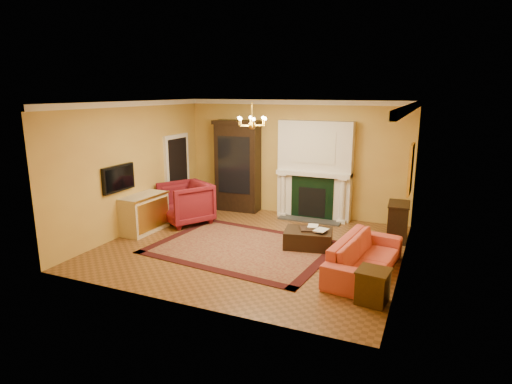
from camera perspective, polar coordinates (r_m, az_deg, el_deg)
The scene contains 26 objects.
floor at distance 9.17m, azimuth -0.51°, elevation -7.29°, with size 6.00×5.50×0.02m, color brown.
ceiling at distance 8.59m, azimuth -0.55°, elevation 11.93°, with size 6.00×5.50×0.02m, color silver.
wall_back at distance 11.30m, azimuth 5.17°, elevation 4.51°, with size 6.00×0.02×3.00m, color gold.
wall_front at distance 6.40m, azimuth -10.59°, elevation -2.50°, with size 6.00×0.02×3.00m, color gold.
wall_left at distance 10.33m, azimuth -16.01°, elevation 3.22°, with size 0.02×5.50×3.00m, color gold.
wall_right at distance 8.05m, azimuth 19.47°, elevation 0.21°, with size 0.02×5.50×3.00m, color gold.
fireplace at distance 11.00m, azimuth 7.80°, elevation 2.59°, with size 1.90×0.70×2.50m.
crown_molding at distance 9.47m, azimuth 1.85°, elevation 11.63°, with size 6.00×5.50×0.12m.
doorway at distance 11.72m, azimuth -10.43°, elevation 2.41°, with size 0.08×1.05×2.10m.
tv_panel at distance 9.86m, azimuth -17.85°, elevation 1.75°, with size 0.09×0.95×0.58m.
gilt_mirror at distance 9.39m, azimuth 19.93°, elevation 2.90°, with size 0.06×0.76×1.05m.
chandelier at distance 8.61m, azimuth -0.54°, elevation 9.25°, with size 0.63×0.55×0.53m.
oriental_rug at distance 9.08m, azimuth -1.79°, elevation -7.40°, with size 3.61×2.71×0.01m, color #470F11.
china_cabinet at distance 11.66m, azimuth -2.39°, elevation 3.22°, with size 1.18×0.53×2.35m, color black.
wingback_armchair at distance 10.73m, azimuth -9.37°, elevation -1.20°, with size 1.09×1.03×1.13m, color maroon.
pedestal_table at distance 11.20m, azimuth -8.50°, elevation -1.22°, with size 0.42×0.42×0.75m.
commode at distance 10.32m, azimuth -14.73°, elevation -2.76°, with size 0.56×1.18×0.88m, color beige.
coral_sofa at distance 7.98m, azimuth 14.32°, elevation -7.57°, with size 2.21×0.64×0.86m, color #BC423B.
end_table at distance 7.02m, azimuth 15.30°, elevation -12.13°, with size 0.44×0.44×0.52m, color #3A2510.
console_table at distance 9.93m, azimuth 18.39°, elevation -3.86°, with size 0.41×0.72×0.81m, color black.
leather_ottoman at distance 9.11m, azimuth 6.98°, elevation -6.15°, with size 0.98×0.71×0.36m, color black.
ottoman_tray at distance 9.09m, azimuth 7.44°, elevation -4.90°, with size 0.48×0.37×0.03m, color black.
book_a at distance 9.14m, azimuth 6.94°, elevation -3.71°, with size 0.22×0.03×0.29m, color gray.
book_b at distance 8.94m, azimuth 8.01°, elevation -4.02°, with size 0.24×0.02×0.32m, color gray.
topiary_left at distance 11.07m, azimuth 4.93°, elevation 4.30°, with size 0.18×0.18×0.48m.
topiary_right at distance 10.75m, azimuth 11.13°, elevation 3.84°, with size 0.18×0.18×0.48m.
Camera 1 is at (3.48, -7.85, 3.22)m, focal length 30.00 mm.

